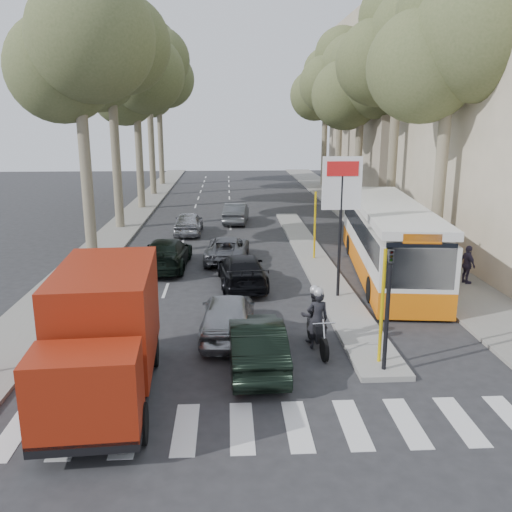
{
  "coord_description": "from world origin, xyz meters",
  "views": [
    {
      "loc": [
        -1.06,
        -15.21,
        6.97
      ],
      "look_at": [
        0.05,
        5.85,
        1.6
      ],
      "focal_mm": 38.0,
      "sensor_mm": 36.0,
      "label": 1
    }
  ],
  "objects_px": {
    "city_bus": "(388,237)",
    "motorcycle": "(316,319)",
    "dark_hatchback": "(256,343)",
    "red_truck": "(104,333)",
    "silver_hatchback": "(228,315)"
  },
  "relations": [
    {
      "from": "silver_hatchback",
      "to": "city_bus",
      "type": "xyz_separation_m",
      "value": [
        7.3,
        7.0,
        1.0
      ]
    },
    {
      "from": "motorcycle",
      "to": "city_bus",
      "type": "bearing_deg",
      "value": 55.06
    },
    {
      "from": "silver_hatchback",
      "to": "dark_hatchback",
      "type": "distance_m",
      "value": 2.41
    },
    {
      "from": "red_truck",
      "to": "city_bus",
      "type": "relative_size",
      "value": 0.49
    },
    {
      "from": "red_truck",
      "to": "dark_hatchback",
      "type": "bearing_deg",
      "value": 17.5
    },
    {
      "from": "red_truck",
      "to": "city_bus",
      "type": "xyz_separation_m",
      "value": [
        10.41,
        10.77,
        0.0
      ]
    },
    {
      "from": "dark_hatchback",
      "to": "red_truck",
      "type": "xyz_separation_m",
      "value": [
        -3.92,
        -1.5,
        1.01
      ]
    },
    {
      "from": "dark_hatchback",
      "to": "red_truck",
      "type": "distance_m",
      "value": 4.32
    },
    {
      "from": "city_bus",
      "to": "motorcycle",
      "type": "xyz_separation_m",
      "value": [
        -4.56,
        -7.96,
        -0.82
      ]
    },
    {
      "from": "city_bus",
      "to": "motorcycle",
      "type": "height_order",
      "value": "city_bus"
    },
    {
      "from": "dark_hatchback",
      "to": "city_bus",
      "type": "distance_m",
      "value": 11.36
    },
    {
      "from": "silver_hatchback",
      "to": "dark_hatchback",
      "type": "bearing_deg",
      "value": 112.18
    },
    {
      "from": "dark_hatchback",
      "to": "silver_hatchback",
      "type": "bearing_deg",
      "value": -72.25
    },
    {
      "from": "dark_hatchback",
      "to": "motorcycle",
      "type": "distance_m",
      "value": 2.34
    },
    {
      "from": "dark_hatchback",
      "to": "motorcycle",
      "type": "height_order",
      "value": "motorcycle"
    }
  ]
}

